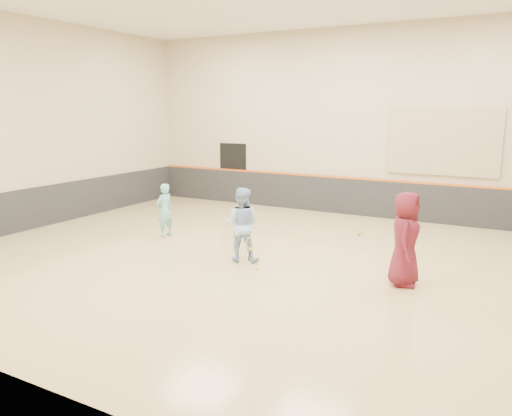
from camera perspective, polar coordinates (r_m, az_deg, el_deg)
The scene contains 14 objects.
room at distance 11.28m, azimuth 1.14°, elevation -2.26°, with size 15.04×12.04×6.22m.
wainscot_back at distance 16.74m, azimuth 10.65°, elevation 1.29°, with size 14.90×0.04×1.20m, color #232326.
wainscot_left at distance 16.12m, azimuth -23.10°, elevation 0.18°, with size 0.04×11.90×1.20m, color #232326.
accent_stripe at distance 16.64m, azimuth 10.71°, elevation 3.38°, with size 14.90×0.03×0.06m, color #D85914.
acoustic_panel at distance 15.87m, azimuth 20.60°, elevation 7.14°, with size 3.20×0.08×2.00m, color tan.
doorway at distance 18.54m, azimuth -2.63°, elevation 4.00°, with size 1.10×0.05×2.20m, color black.
girl at distance 13.85m, azimuth -10.41°, elevation -0.24°, with size 0.53×0.35×1.46m, color #6DBEBC.
instructor at distance 11.40m, azimuth -1.67°, elevation -1.89°, with size 0.83×0.65×1.71m, color #99BFEC.
young_man at distance 10.25m, azimuth 16.69°, elevation -3.39°, with size 0.92×0.60×1.88m, color maroon.
held_racket at distance 11.11m, azimuth -0.46°, elevation -4.01°, with size 0.40×0.40×0.59m, color #B2CC2C, non-canonical shape.
spare_racket at distance 14.44m, azimuth 11.50°, elevation -2.67°, with size 0.65×0.65×0.05m, color #9AC12A, non-canonical shape.
ball_under_racket at distance 10.97m, azimuth 0.09°, elevation -6.89°, with size 0.07×0.07×0.07m, color yellow.
ball_in_hand at distance 10.04m, azimuth 17.07°, elevation -2.48°, with size 0.07×0.07×0.07m, color #C5DB32.
ball_beside_spare at distance 13.91m, azimuth 3.78°, elevation -2.96°, with size 0.07×0.07×0.07m, color #C8E635.
Camera 1 is at (5.07, -9.73, 3.46)m, focal length 35.00 mm.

